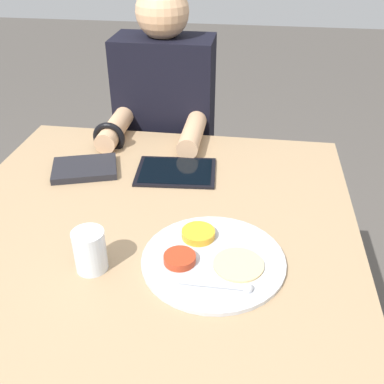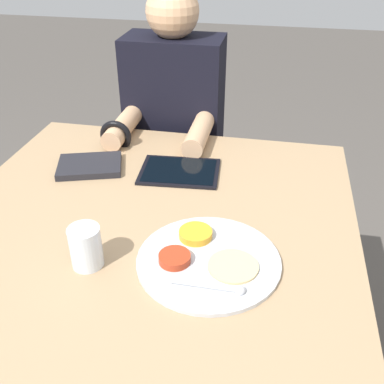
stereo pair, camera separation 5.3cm
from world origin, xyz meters
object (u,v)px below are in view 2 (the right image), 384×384
Objects in this scene: person_diner at (175,157)px; drinking_glass at (86,247)px; red_notebook at (90,166)px; tablet_device at (180,171)px; thali_tray at (207,259)px.

person_diner is 0.90m from drinking_glass.
tablet_device is (0.28, 0.03, -0.00)m from red_notebook.
tablet_device is 0.47m from person_diner.
thali_tray is at bearing 13.04° from drinking_glass.
drinking_glass is (0.17, -0.42, 0.04)m from red_notebook.
thali_tray is at bearing -68.81° from tablet_device.
person_diner reaches higher than thali_tray.
person_diner is 12.54× the size of drinking_glass.
person_diner reaches higher than tablet_device.
drinking_glass reaches higher than tablet_device.
person_diner is (-0.12, 0.42, -0.18)m from tablet_device.
thali_tray is 0.56m from red_notebook.
tablet_device is 0.20× the size of person_diner.
person_diner reaches higher than red_notebook.
red_notebook is 0.28m from tablet_device.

